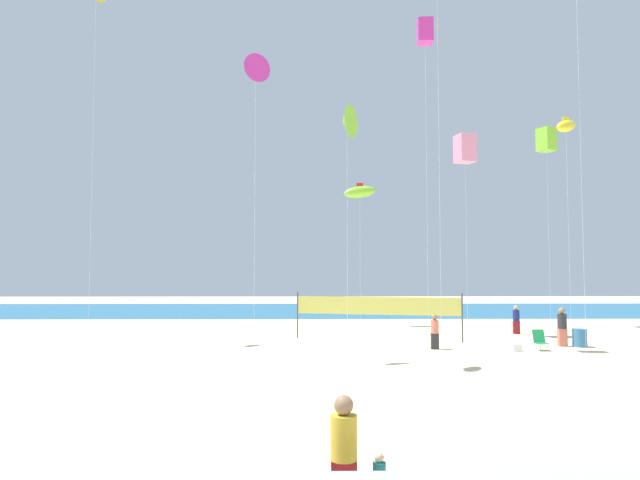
% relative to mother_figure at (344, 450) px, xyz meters
% --- Properties ---
extents(ground_plane, '(120.00, 120.00, 0.00)m').
position_rel_mother_figure_xyz_m(ground_plane, '(1.35, 10.55, -0.89)').
color(ground_plane, beige).
extents(ocean_band, '(120.00, 20.00, 0.01)m').
position_rel_mother_figure_xyz_m(ocean_band, '(1.35, 42.88, -0.89)').
color(ocean_band, '#1E6B99').
rests_on(ocean_band, ground).
extents(mother_figure, '(0.38, 0.38, 1.68)m').
position_rel_mother_figure_xyz_m(mother_figure, '(0.00, 0.00, 0.00)').
color(mother_figure, maroon).
rests_on(mother_figure, ground).
extents(toddler_figure, '(0.19, 0.19, 0.84)m').
position_rel_mother_figure_xyz_m(toddler_figure, '(0.52, 0.09, -0.45)').
color(toddler_figure, white).
rests_on(toddler_figure, ground).
extents(beachgoer_coral_shirt, '(0.35, 0.35, 1.55)m').
position_rel_mother_figure_xyz_m(beachgoer_coral_shirt, '(5.04, 16.95, -0.07)').
color(beachgoer_coral_shirt, '#2D2D33').
rests_on(beachgoer_coral_shirt, ground).
extents(beachgoer_charcoal_shirt, '(0.41, 0.41, 1.79)m').
position_rel_mother_figure_xyz_m(beachgoer_charcoal_shirt, '(11.19, 17.85, 0.06)').
color(beachgoer_charcoal_shirt, '#EA7260').
rests_on(beachgoer_charcoal_shirt, ground).
extents(beachgoer_navy_shirt, '(0.36, 0.36, 1.58)m').
position_rel_mother_figure_xyz_m(beachgoer_navy_shirt, '(10.94, 23.01, -0.05)').
color(beachgoer_navy_shirt, maroon).
rests_on(beachgoer_navy_shirt, ground).
extents(folding_beach_chair, '(0.52, 0.65, 0.89)m').
position_rel_mother_figure_xyz_m(folding_beach_chair, '(9.61, 16.55, -0.43)').
color(folding_beach_chair, '#1E8C4C').
rests_on(folding_beach_chair, ground).
extents(trash_barrel, '(0.64, 0.64, 0.82)m').
position_rel_mother_figure_xyz_m(trash_barrel, '(11.90, 17.63, -0.48)').
color(trash_barrel, teal).
rests_on(trash_barrel, ground).
extents(volleyball_net, '(8.20, 2.14, 2.40)m').
position_rel_mother_figure_xyz_m(volleyball_net, '(2.85, 20.30, 0.74)').
color(volleyball_net, '#4C4C51').
rests_on(volleyball_net, ground).
extents(beach_handbag, '(0.39, 0.19, 0.31)m').
position_rel_mother_figure_xyz_m(beach_handbag, '(8.46, 16.16, -0.74)').
color(beach_handbag, white).
rests_on(beach_handbag, ground).
extents(kite_pink_box, '(1.18, 1.18, 11.08)m').
position_rel_mother_figure_xyz_m(kite_pink_box, '(8.08, 22.51, 9.41)').
color(kite_pink_box, silver).
rests_on(kite_pink_box, ground).
extents(kite_lime_delta, '(0.89, 1.28, 9.78)m').
position_rel_mother_figure_xyz_m(kite_lime_delta, '(0.87, 12.77, 8.24)').
color(kite_lime_delta, silver).
rests_on(kite_lime_delta, ground).
extents(kite_lime_box, '(1.27, 1.27, 12.85)m').
position_rel_mother_figure_xyz_m(kite_lime_box, '(14.90, 27.75, 11.19)').
color(kite_lime_box, silver).
rests_on(kite_lime_box, ground).
extents(kite_magenta_delta, '(1.16, 0.86, 12.31)m').
position_rel_mother_figure_xyz_m(kite_magenta_delta, '(-2.76, 14.21, 10.80)').
color(kite_magenta_delta, silver).
rests_on(kite_magenta_delta, ground).
extents(kite_magenta_box, '(0.75, 0.75, 15.32)m').
position_rel_mother_figure_xyz_m(kite_magenta_box, '(4.86, 17.44, 13.83)').
color(kite_magenta_box, silver).
rests_on(kite_magenta_box, ground).
extents(kite_yellow_inflatable, '(1.90, 1.74, 11.93)m').
position_rel_mother_figure_xyz_m(kite_yellow_inflatable, '(13.38, 21.66, 10.48)').
color(kite_yellow_inflatable, silver).
rests_on(kite_yellow_inflatable, ground).
extents(kite_lime_inflatable, '(2.37, 1.21, 9.27)m').
position_rel_mother_figure_xyz_m(kite_lime_inflatable, '(2.68, 28.12, 7.78)').
color(kite_lime_inflatable, silver).
rests_on(kite_lime_inflatable, ground).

